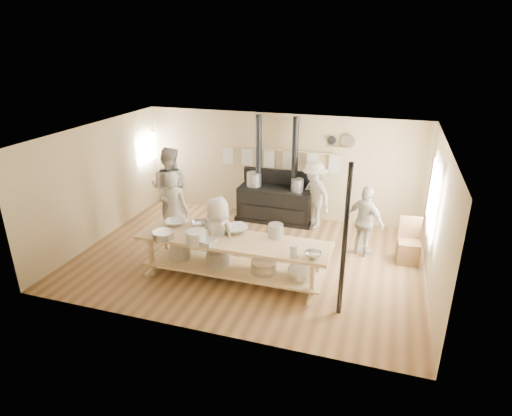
{
  "coord_description": "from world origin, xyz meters",
  "views": [
    {
      "loc": [
        2.55,
        -7.49,
        4.29
      ],
      "look_at": [
        0.1,
        0.2,
        1.06
      ],
      "focal_mm": 30.0,
      "sensor_mm": 36.0,
      "label": 1
    }
  ],
  "objects_px": {
    "cook_right": "(365,222)",
    "stove": "(275,200)",
    "cook_far_left": "(174,212)",
    "roasting_pan": "(204,241)",
    "cook_left": "(170,188)",
    "prep_table": "(232,255)",
    "cook_by_window": "(314,195)",
    "chair": "(408,249)",
    "cook_center": "(218,236)"
  },
  "relations": [
    {
      "from": "cook_right",
      "to": "stove",
      "type": "bearing_deg",
      "value": 3.34
    },
    {
      "from": "cook_far_left",
      "to": "roasting_pan",
      "type": "relative_size",
      "value": 4.2
    },
    {
      "from": "stove",
      "to": "cook_left",
      "type": "relative_size",
      "value": 1.32
    },
    {
      "from": "prep_table",
      "to": "cook_right",
      "type": "distance_m",
      "value": 2.88
    },
    {
      "from": "cook_far_left",
      "to": "roasting_pan",
      "type": "xyz_separation_m",
      "value": [
        1.17,
        -1.11,
        0.01
      ]
    },
    {
      "from": "cook_by_window",
      "to": "cook_right",
      "type": "bearing_deg",
      "value": -1.15
    },
    {
      "from": "stove",
      "to": "cook_right",
      "type": "xyz_separation_m",
      "value": [
        2.26,
        -1.24,
        0.24
      ]
    },
    {
      "from": "prep_table",
      "to": "chair",
      "type": "xyz_separation_m",
      "value": [
        3.16,
        1.74,
        -0.25
      ]
    },
    {
      "from": "chair",
      "to": "cook_right",
      "type": "bearing_deg",
      "value": 174.29
    },
    {
      "from": "cook_left",
      "to": "roasting_pan",
      "type": "bearing_deg",
      "value": 127.09
    },
    {
      "from": "cook_far_left",
      "to": "cook_center",
      "type": "bearing_deg",
      "value": 150.73
    },
    {
      "from": "stove",
      "to": "cook_far_left",
      "type": "relative_size",
      "value": 1.46
    },
    {
      "from": "stove",
      "to": "prep_table",
      "type": "bearing_deg",
      "value": -90.04
    },
    {
      "from": "cook_right",
      "to": "chair",
      "type": "height_order",
      "value": "cook_right"
    },
    {
      "from": "cook_center",
      "to": "cook_left",
      "type": "bearing_deg",
      "value": -21.91
    },
    {
      "from": "roasting_pan",
      "to": "chair",
      "type": "bearing_deg",
      "value": 30.05
    },
    {
      "from": "prep_table",
      "to": "cook_right",
      "type": "relative_size",
      "value": 2.37
    },
    {
      "from": "stove",
      "to": "roasting_pan",
      "type": "xyz_separation_m",
      "value": [
        -0.42,
        -3.35,
        0.38
      ]
    },
    {
      "from": "cook_by_window",
      "to": "roasting_pan",
      "type": "height_order",
      "value": "cook_by_window"
    },
    {
      "from": "prep_table",
      "to": "cook_left",
      "type": "bearing_deg",
      "value": 140.48
    },
    {
      "from": "stove",
      "to": "cook_by_window",
      "type": "relative_size",
      "value": 1.59
    },
    {
      "from": "stove",
      "to": "chair",
      "type": "bearing_deg",
      "value": -22.1
    },
    {
      "from": "cook_center",
      "to": "cook_right",
      "type": "distance_m",
      "value": 3.06
    },
    {
      "from": "chair",
      "to": "cook_left",
      "type": "bearing_deg",
      "value": 175.44
    },
    {
      "from": "cook_far_left",
      "to": "cook_left",
      "type": "height_order",
      "value": "cook_left"
    },
    {
      "from": "cook_right",
      "to": "chair",
      "type": "bearing_deg",
      "value": -150.23
    },
    {
      "from": "cook_by_window",
      "to": "chair",
      "type": "bearing_deg",
      "value": 11.91
    },
    {
      "from": "cook_far_left",
      "to": "chair",
      "type": "bearing_deg",
      "value": -171.9
    },
    {
      "from": "cook_center",
      "to": "prep_table",
      "type": "bearing_deg",
      "value": 172.44
    },
    {
      "from": "cook_far_left",
      "to": "cook_center",
      "type": "relative_size",
      "value": 1.14
    },
    {
      "from": "cook_right",
      "to": "chair",
      "type": "distance_m",
      "value": 1.02
    },
    {
      "from": "cook_center",
      "to": "cook_by_window",
      "type": "relative_size",
      "value": 0.95
    },
    {
      "from": "cook_left",
      "to": "chair",
      "type": "distance_m",
      "value": 5.46
    },
    {
      "from": "chair",
      "to": "roasting_pan",
      "type": "height_order",
      "value": "roasting_pan"
    },
    {
      "from": "cook_by_window",
      "to": "prep_table",
      "type": "bearing_deg",
      "value": -70.03
    },
    {
      "from": "cook_left",
      "to": "roasting_pan",
      "type": "xyz_separation_m",
      "value": [
        1.84,
        -2.19,
        -0.09
      ]
    },
    {
      "from": "cook_far_left",
      "to": "cook_right",
      "type": "xyz_separation_m",
      "value": [
        3.84,
        1.0,
        -0.13
      ]
    },
    {
      "from": "prep_table",
      "to": "cook_center",
      "type": "bearing_deg",
      "value": 152.93
    },
    {
      "from": "cook_far_left",
      "to": "cook_right",
      "type": "distance_m",
      "value": 3.97
    },
    {
      "from": "cook_center",
      "to": "chair",
      "type": "relative_size",
      "value": 1.68
    },
    {
      "from": "cook_far_left",
      "to": "cook_by_window",
      "type": "xyz_separation_m",
      "value": [
        2.57,
        2.07,
        -0.07
      ]
    },
    {
      "from": "cook_center",
      "to": "roasting_pan",
      "type": "relative_size",
      "value": 3.67
    },
    {
      "from": "cook_far_left",
      "to": "cook_left",
      "type": "relative_size",
      "value": 0.9
    },
    {
      "from": "stove",
      "to": "cook_center",
      "type": "distance_m",
      "value": 2.87
    },
    {
      "from": "cook_right",
      "to": "chair",
      "type": "xyz_separation_m",
      "value": [
        0.9,
        -0.04,
        -0.48
      ]
    },
    {
      "from": "stove",
      "to": "prep_table",
      "type": "distance_m",
      "value": 3.02
    },
    {
      "from": "prep_table",
      "to": "chair",
      "type": "height_order",
      "value": "chair"
    },
    {
      "from": "stove",
      "to": "chair",
      "type": "relative_size",
      "value": 2.8
    },
    {
      "from": "cook_left",
      "to": "cook_by_window",
      "type": "xyz_separation_m",
      "value": [
        3.24,
        0.99,
        -0.17
      ]
    },
    {
      "from": "cook_left",
      "to": "cook_center",
      "type": "height_order",
      "value": "cook_left"
    }
  ]
}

